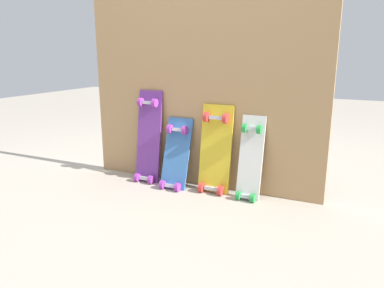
# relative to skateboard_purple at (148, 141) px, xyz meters

# --- Properties ---
(ground_plane) EXTENTS (12.00, 12.00, 0.00)m
(ground_plane) POSITION_rel_skateboard_purple_xyz_m (0.39, 0.02, -0.31)
(ground_plane) COLOR #A89E8E
(plywood_wall_panel) EXTENTS (1.78, 0.04, 1.46)m
(plywood_wall_panel) POSITION_rel_skateboard_purple_xyz_m (0.39, 0.09, 0.42)
(plywood_wall_panel) COLOR tan
(plywood_wall_panel) RESTS_ON ground
(skateboard_purple) EXTENTS (0.20, 0.18, 0.75)m
(skateboard_purple) POSITION_rel_skateboard_purple_xyz_m (0.00, 0.00, 0.00)
(skateboard_purple) COLOR #6B338C
(skateboard_purple) RESTS_ON ground
(skateboard_blue) EXTENTS (0.20, 0.23, 0.57)m
(skateboard_blue) POSITION_rel_skateboard_purple_xyz_m (0.25, -0.03, -0.09)
(skateboard_blue) COLOR #386BAD
(skateboard_blue) RESTS_ON ground
(skateboard_yellow) EXTENTS (0.23, 0.17, 0.67)m
(skateboard_yellow) POSITION_rel_skateboard_purple_xyz_m (0.54, 0.00, -0.03)
(skateboard_yellow) COLOR gold
(skateboard_yellow) RESTS_ON ground
(skateboard_white) EXTENTS (0.16, 0.18, 0.63)m
(skateboard_white) POSITION_rel_skateboard_purple_xyz_m (0.80, -0.01, -0.07)
(skateboard_white) COLOR silver
(skateboard_white) RESTS_ON ground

